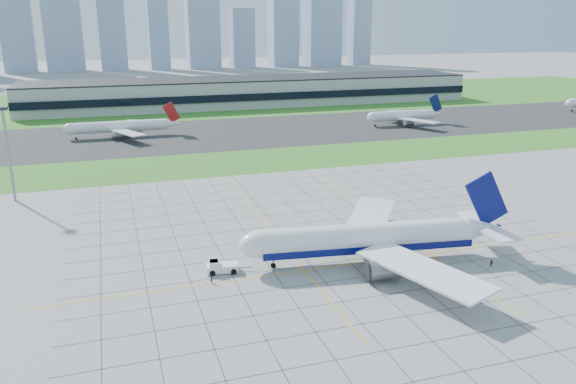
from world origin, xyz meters
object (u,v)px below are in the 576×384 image
object	(u,v)px
pushback_tug	(221,267)
crew_near	(212,279)
light_mast	(7,142)
distant_jet_1	(121,126)
distant_jet_2	(403,115)
crew_far	(492,264)
airliner	(369,239)

from	to	relation	value
pushback_tug	crew_near	xyz separation A→B (m)	(-2.60, -4.08, -0.27)
light_mast	pushback_tug	distance (m)	78.17
distant_jet_1	distant_jet_2	size ratio (longest dim) A/B	1.07
crew_far	distant_jet_2	world-z (taller)	distant_jet_2
airliner	distant_jet_1	size ratio (longest dim) A/B	1.24
light_mast	crew_near	size ratio (longest dim) A/B	15.32
crew_near	crew_far	size ratio (longest dim) A/B	1.05
pushback_tug	crew_far	world-z (taller)	pushback_tug
pushback_tug	distant_jet_2	bearing A→B (deg)	57.53
light_mast	distant_jet_1	distance (m)	90.82
crew_near	distant_jet_1	bearing A→B (deg)	19.43
pushback_tug	crew_far	size ratio (longest dim) A/B	5.71
crew_near	pushback_tug	bearing A→B (deg)	-17.15
light_mast	crew_far	distance (m)	123.77
airliner	crew_far	xyz separation A→B (m)	(21.87, -10.42, -4.06)
light_mast	crew_near	distance (m)	80.14
pushback_tug	crew_far	bearing A→B (deg)	-7.71
airliner	distant_jet_2	world-z (taller)	airliner
crew_near	light_mast	bearing A→B (deg)	47.38
pushback_tug	airliner	bearing A→B (deg)	0.39
light_mast	pushback_tug	size ratio (longest dim) A/B	2.82
light_mast	crew_near	xyz separation A→B (m)	(41.70, -66.70, -15.35)
crew_near	distant_jet_1	world-z (taller)	distant_jet_1
pushback_tug	crew_far	xyz separation A→B (m)	(51.48, -14.25, -0.31)
light_mast	pushback_tug	world-z (taller)	light_mast
airliner	distant_jet_2	distance (m)	164.77
distant_jet_1	airliner	bearing A→B (deg)	-74.12
pushback_tug	distant_jet_2	size ratio (longest dim) A/B	0.21
crew_near	distant_jet_2	bearing A→B (deg)	-24.67
pushback_tug	distant_jet_1	world-z (taller)	distant_jet_1
airliner	pushback_tug	distance (m)	30.09
airliner	crew_near	distance (m)	32.46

